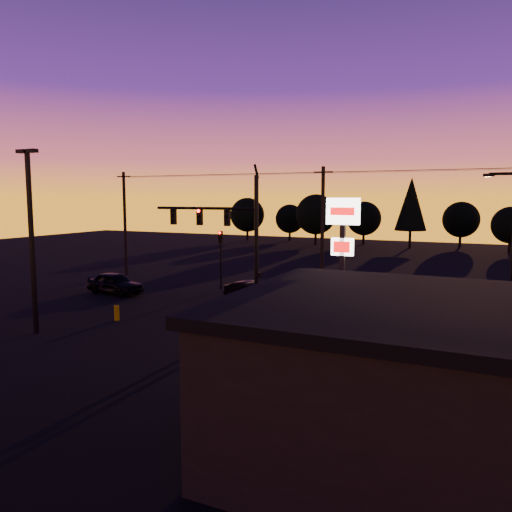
# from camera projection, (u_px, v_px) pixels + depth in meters

# --- Properties ---
(ground) EXTENTS (120.00, 120.00, 0.00)m
(ground) POSITION_uv_depth(u_px,v_px,m) (194.00, 336.00, 24.70)
(ground) COLOR black
(ground) RESTS_ON ground
(lane_arrow) EXTENTS (1.20, 3.10, 0.01)m
(lane_arrow) POSITION_uv_depth(u_px,v_px,m) (220.00, 329.00, 25.98)
(lane_arrow) COLOR beige
(lane_arrow) RESTS_ON ground
(traffic_signal_mast) EXTENTS (6.79, 0.52, 8.58)m
(traffic_signal_mast) POSITION_uv_depth(u_px,v_px,m) (230.00, 231.00, 27.74)
(traffic_signal_mast) COLOR black
(traffic_signal_mast) RESTS_ON ground
(secondary_signal) EXTENTS (0.30, 0.31, 4.35)m
(secondary_signal) POSITION_uv_depth(u_px,v_px,m) (221.00, 251.00, 36.79)
(secondary_signal) COLOR black
(secondary_signal) RESTS_ON ground
(parking_lot_light) EXTENTS (1.25, 0.30, 9.14)m
(parking_lot_light) POSITION_uv_depth(u_px,v_px,m) (31.00, 229.00, 24.60)
(parking_lot_light) COLOR black
(parking_lot_light) RESTS_ON ground
(pylon_sign) EXTENTS (1.50, 0.28, 6.80)m
(pylon_sign) POSITION_uv_depth(u_px,v_px,m) (343.00, 240.00, 22.47)
(pylon_sign) COLOR black
(pylon_sign) RESTS_ON ground
(streetlight) EXTENTS (1.55, 0.35, 8.00)m
(streetlight) POSITION_uv_depth(u_px,v_px,m) (511.00, 249.00, 23.16)
(streetlight) COLOR black
(streetlight) RESTS_ON ground
(utility_pole_0) EXTENTS (1.40, 0.26, 9.00)m
(utility_pole_0) POSITION_uv_depth(u_px,v_px,m) (125.00, 223.00, 43.55)
(utility_pole_0) COLOR black
(utility_pole_0) RESTS_ON ground
(utility_pole_1) EXTENTS (1.40, 0.26, 9.00)m
(utility_pole_1) POSITION_uv_depth(u_px,v_px,m) (322.00, 228.00, 35.85)
(utility_pole_1) COLOR black
(utility_pole_1) RESTS_ON ground
(power_wires) EXTENTS (36.00, 1.22, 0.07)m
(power_wires) POSITION_uv_depth(u_px,v_px,m) (323.00, 173.00, 35.38)
(power_wires) COLOR black
(power_wires) RESTS_ON ground
(store_building) EXTENTS (12.40, 8.40, 4.25)m
(store_building) POSITION_uv_depth(u_px,v_px,m) (479.00, 390.00, 12.16)
(store_building) COLOR black
(store_building) RESTS_ON ground
(bollard) EXTENTS (0.28, 0.28, 0.84)m
(bollard) POSITION_uv_depth(u_px,v_px,m) (117.00, 313.00, 27.75)
(bollard) COLOR #C7A700
(bollard) RESTS_ON ground
(tree_0) EXTENTS (5.36, 5.36, 6.74)m
(tree_0) POSITION_uv_depth(u_px,v_px,m) (247.00, 215.00, 78.44)
(tree_0) COLOR black
(tree_0) RESTS_ON ground
(tree_1) EXTENTS (4.54, 4.54, 5.71)m
(tree_1) POSITION_uv_depth(u_px,v_px,m) (290.00, 219.00, 78.64)
(tree_1) COLOR black
(tree_1) RESTS_ON ground
(tree_2) EXTENTS (5.77, 5.78, 7.26)m
(tree_2) POSITION_uv_depth(u_px,v_px,m) (316.00, 214.00, 71.48)
(tree_2) COLOR black
(tree_2) RESTS_ON ground
(tree_3) EXTENTS (4.95, 4.95, 6.22)m
(tree_3) POSITION_uv_depth(u_px,v_px,m) (364.00, 218.00, 72.57)
(tree_3) COLOR black
(tree_3) RESTS_ON ground
(tree_4) EXTENTS (4.18, 4.18, 9.50)m
(tree_4) POSITION_uv_depth(u_px,v_px,m) (411.00, 204.00, 66.63)
(tree_4) COLOR black
(tree_4) RESTS_ON ground
(tree_5) EXTENTS (4.95, 4.95, 6.22)m
(tree_5) POSITION_uv_depth(u_px,v_px,m) (461.00, 220.00, 68.80)
(tree_5) COLOR black
(tree_5) RESTS_ON ground
(tree_6) EXTENTS (4.54, 4.54, 5.71)m
(tree_6) POSITION_uv_depth(u_px,v_px,m) (511.00, 225.00, 60.89)
(tree_6) COLOR black
(tree_6) RESTS_ON ground
(car_left) EXTENTS (4.67, 2.37, 1.52)m
(car_left) POSITION_uv_depth(u_px,v_px,m) (115.00, 283.00, 35.39)
(car_left) COLOR black
(car_left) RESTS_ON ground
(car_mid) EXTENTS (3.96, 2.22, 1.24)m
(car_mid) POSITION_uv_depth(u_px,v_px,m) (250.00, 291.00, 33.18)
(car_mid) COLOR black
(car_mid) RESTS_ON ground
(car_right) EXTENTS (4.82, 2.51, 1.34)m
(car_right) POSITION_uv_depth(u_px,v_px,m) (357.00, 298.00, 30.59)
(car_right) COLOR black
(car_right) RESTS_ON ground
(suv_parked) EXTENTS (2.37, 4.57, 1.23)m
(suv_parked) POSITION_uv_depth(u_px,v_px,m) (405.00, 368.00, 18.22)
(suv_parked) COLOR black
(suv_parked) RESTS_ON ground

